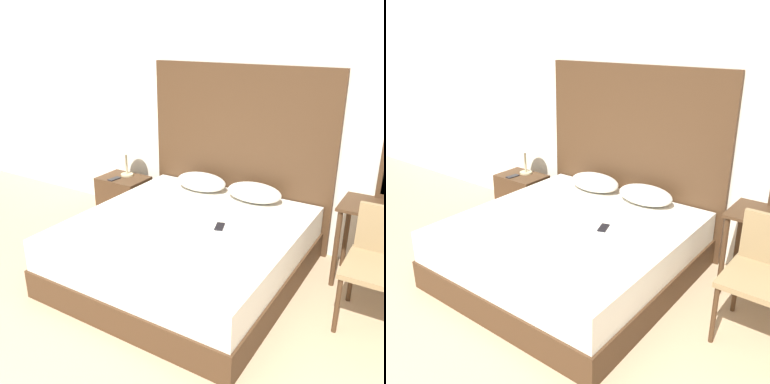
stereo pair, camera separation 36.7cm
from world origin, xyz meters
TOP-DOWN VIEW (x-y plane):
  - ground_plane at (0.00, 0.00)m, footprint 16.00×16.00m
  - wall_back at (0.00, 2.70)m, footprint 10.00×0.06m
  - bed at (0.08, 1.62)m, footprint 1.88×1.96m
  - headboard at (0.08, 2.62)m, footprint 1.97×0.05m
  - pillow_left at (-0.22, 2.38)m, footprint 0.54×0.33m
  - pillow_right at (0.37, 2.38)m, footprint 0.54×0.33m
  - phone_on_bed at (0.37, 1.69)m, footprint 0.11×0.16m
  - nightstand at (-1.22, 2.32)m, footprint 0.54×0.40m
  - table_lamp at (-1.23, 2.40)m, footprint 0.28×0.28m
  - phone_on_nightstand at (-1.27, 2.22)m, footprint 0.09×0.16m
  - chair at (1.65, 1.85)m, footprint 0.52×0.51m

SIDE VIEW (x-z plane):
  - ground_plane at x=0.00m, z-range 0.00..0.00m
  - nightstand at x=-1.22m, z-range 0.00..0.50m
  - bed at x=0.08m, z-range 0.00..0.52m
  - phone_on_nightstand at x=-1.27m, z-range 0.50..0.51m
  - chair at x=1.65m, z-range 0.09..0.96m
  - phone_on_bed at x=0.37m, z-range 0.52..0.53m
  - pillow_left at x=-0.22m, z-range 0.52..0.70m
  - pillow_right at x=0.37m, z-range 0.52..0.70m
  - table_lamp at x=-1.23m, z-range 0.63..1.05m
  - headboard at x=0.08m, z-range 0.00..1.78m
  - wall_back at x=0.00m, z-range 0.00..2.70m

